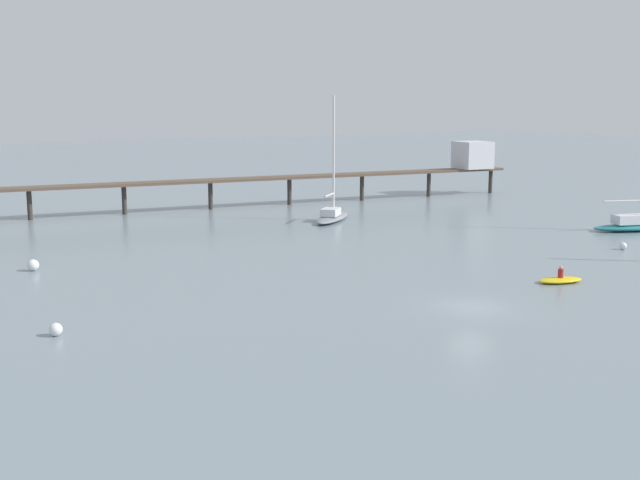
% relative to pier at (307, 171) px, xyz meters
% --- Properties ---
extents(ground_plane, '(400.00, 400.00, 0.00)m').
position_rel_pier_xyz_m(ground_plane, '(-16.25, -45.74, -3.85)').
color(ground_plane, gray).
extents(pier, '(86.86, 13.87, 6.75)m').
position_rel_pier_xyz_m(pier, '(0.00, 0.00, 0.00)').
color(pier, brown).
rests_on(pier, ground_plane).
extents(sailboat_gray, '(7.61, 7.05, 12.41)m').
position_rel_pier_xyz_m(sailboat_gray, '(-4.79, -12.94, -3.17)').
color(sailboat_gray, gray).
rests_on(sailboat_gray, ground_plane).
extents(sailboat_teal, '(8.90, 5.18, 12.57)m').
position_rel_pier_xyz_m(sailboat_teal, '(15.65, -33.02, -3.12)').
color(sailboat_teal, '#1E727A').
rests_on(sailboat_teal, ground_plane).
extents(dinghy_yellow, '(3.38, 2.22, 1.14)m').
position_rel_pier_xyz_m(dinghy_yellow, '(-6.86, -44.06, -3.65)').
color(dinghy_yellow, yellow).
rests_on(dinghy_yellow, ground_plane).
extents(mooring_buoy_near, '(0.69, 0.69, 0.69)m').
position_rel_pier_xyz_m(mooring_buoy_near, '(-38.27, -38.76, -3.51)').
color(mooring_buoy_near, silver).
rests_on(mooring_buoy_near, ground_plane).
extents(mooring_buoy_far, '(0.82, 0.82, 0.82)m').
position_rel_pier_xyz_m(mooring_buoy_far, '(-35.66, -21.75, -3.44)').
color(mooring_buoy_far, silver).
rests_on(mooring_buoy_far, ground_plane).
extents(mooring_buoy_mid, '(0.60, 0.60, 0.60)m').
position_rel_pier_xyz_m(mooring_buoy_mid, '(6.71, -38.56, -3.55)').
color(mooring_buoy_mid, silver).
rests_on(mooring_buoy_mid, ground_plane).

